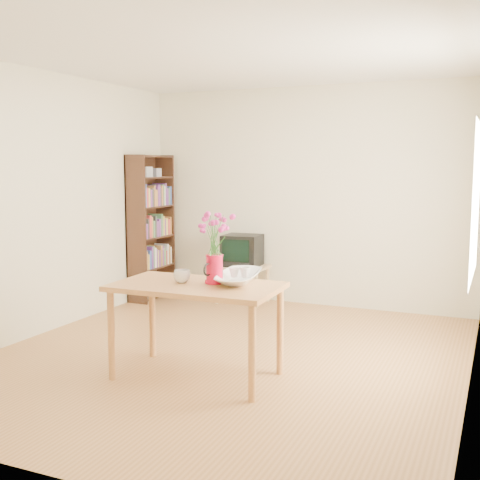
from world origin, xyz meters
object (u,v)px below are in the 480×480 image
at_px(table, 196,295).
at_px(pitcher, 215,270).
at_px(mug, 182,276).
at_px(bowl, 239,255).
at_px(television, 243,250).

bearing_deg(table, pitcher, 37.66).
height_order(mug, bowl, bowl).
xyz_separation_m(bowl, television, (-0.97, 2.32, -0.31)).
distance_m(bowl, television, 2.53).
distance_m(pitcher, television, 2.59).
bearing_deg(mug, television, -107.49).
bearing_deg(television, table, -78.11).
xyz_separation_m(table, mug, (-0.13, 0.01, 0.14)).
height_order(mug, television, mug).
distance_m(pitcher, bowl, 0.23).
relative_size(pitcher, mug, 1.77).
height_order(bowl, television, bowl).
bearing_deg(bowl, television, 112.66).
height_order(table, pitcher, pitcher).
relative_size(table, pitcher, 5.69).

